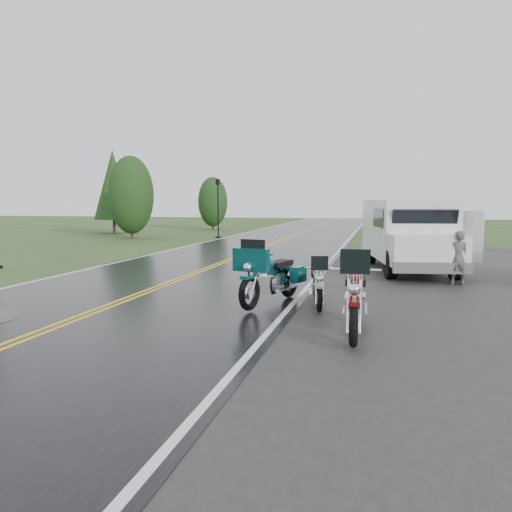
{
  "coord_description": "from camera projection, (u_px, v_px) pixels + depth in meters",
  "views": [
    {
      "loc": [
        5.64,
        -9.31,
        2.27
      ],
      "look_at": [
        2.8,
        2.0,
        1.0
      ],
      "focal_mm": 35.0,
      "sensor_mm": 36.0,
      "label": 1
    }
  ],
  "objects": [
    {
      "name": "road",
      "position": [
        237.0,
        257.0,
        20.22
      ],
      "size": [
        8.0,
        100.0,
        0.04
      ],
      "primitive_type": "cube",
      "color": "black",
      "rests_on": "ground"
    },
    {
      "name": "motorcycle_silver",
      "position": [
        320.0,
        288.0,
        9.96
      ],
      "size": [
        1.01,
        1.98,
        1.12
      ],
      "primitive_type": null,
      "rotation": [
        0.0,
        0.0,
        0.17
      ],
      "color": "#ACAEB4",
      "rests_on": "ground"
    },
    {
      "name": "motorcycle_teal",
      "position": [
        249.0,
        278.0,
        10.07
      ],
      "size": [
        1.55,
        2.63,
        1.46
      ],
      "primitive_type": null,
      "rotation": [
        0.0,
        0.0,
        -0.28
      ],
      "color": "#053B3C",
      "rests_on": "ground"
    },
    {
      "name": "pine_left_far",
      "position": [
        113.0,
        193.0,
        35.67
      ],
      "size": [
        2.78,
        2.78,
        5.8
      ],
      "primitive_type": null,
      "color": "#1E3D19",
      "rests_on": "ground"
    },
    {
      "name": "lamp_post_far_left",
      "position": [
        218.0,
        208.0,
        31.2
      ],
      "size": [
        0.32,
        0.32,
        3.71
      ],
      "primitive_type": null,
      "color": "black",
      "rests_on": "ground"
    },
    {
      "name": "motorcycle_red",
      "position": [
        354.0,
        304.0,
        7.54
      ],
      "size": [
        0.98,
        2.52,
        1.47
      ],
      "primitive_type": null,
      "rotation": [
        0.0,
        0.0,
        0.03
      ],
      "color": "#520D09",
      "rests_on": "ground"
    },
    {
      "name": "tree_left_far",
      "position": [
        213.0,
        207.0,
        40.37
      ],
      "size": [
        2.37,
        2.37,
        3.65
      ],
      "primitive_type": null,
      "color": "#1E3D19",
      "rests_on": "ground"
    },
    {
      "name": "tree_left_mid",
      "position": [
        131.0,
        203.0,
        30.52
      ],
      "size": [
        2.77,
        2.77,
        4.33
      ],
      "primitive_type": null,
      "color": "#1E3D19",
      "rests_on": "ground"
    },
    {
      "name": "van_white",
      "position": [
        391.0,
        239.0,
        14.46
      ],
      "size": [
        3.3,
        6.38,
        2.39
      ],
      "primitive_type": null,
      "rotation": [
        0.0,
        0.0,
        0.17
      ],
      "color": "silver",
      "rests_on": "ground"
    },
    {
      "name": "ground",
      "position": [
        105.0,
        309.0,
        10.58
      ],
      "size": [
        120.0,
        120.0,
        0.0
      ],
      "primitive_type": "plane",
      "color": "#2D471E",
      "rests_on": "ground"
    },
    {
      "name": "person_at_van",
      "position": [
        458.0,
        259.0,
        13.46
      ],
      "size": [
        0.56,
        0.39,
        1.47
      ],
      "primitive_type": "imported",
      "rotation": [
        0.0,
        0.0,
        3.21
      ],
      "color": "#4F4F54",
      "rests_on": "ground"
    }
  ]
}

